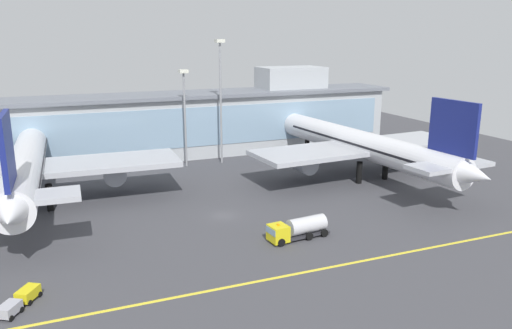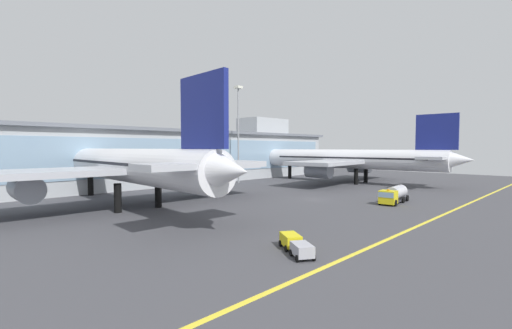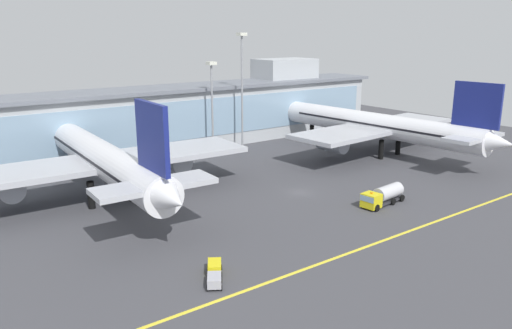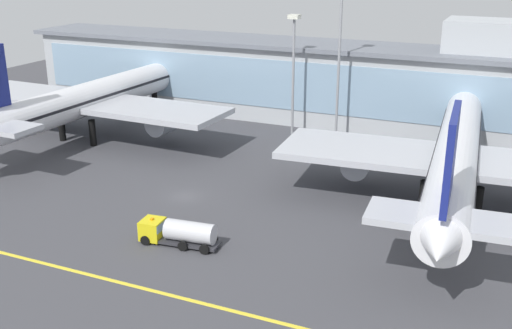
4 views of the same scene
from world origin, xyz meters
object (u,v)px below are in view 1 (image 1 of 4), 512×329
apron_light_mast_centre (184,102)px  airliner_near_left (25,167)px  airliner_near_right (362,145)px  apron_light_mast_west (220,85)px  fuel_tanker_truck (297,228)px  baggage_tug_near (20,300)px

apron_light_mast_centre → airliner_near_left: bearing=-152.2°
airliner_near_right → apron_light_mast_west: size_ratio=2.25×
apron_light_mast_west → apron_light_mast_centre: 8.66m
airliner_near_right → apron_light_mast_west: (-21.89, 21.53, 10.65)m
fuel_tanker_truck → apron_light_mast_centre: apron_light_mast_centre is taller
fuel_tanker_truck → baggage_tug_near: bearing=2.9°
airliner_near_right → fuel_tanker_truck: bearing=127.8°
fuel_tanker_truck → apron_light_mast_west: size_ratio=0.35×
fuel_tanker_truck → airliner_near_right: bearing=-144.0°
fuel_tanker_truck → apron_light_mast_centre: bearing=-91.3°
fuel_tanker_truck → apron_light_mast_west: 47.93m
airliner_near_left → apron_light_mast_centre: (30.76, 16.23, 7.04)m
airliner_near_left → airliner_near_right: bearing=-93.2°
airliner_near_right → fuel_tanker_truck: size_ratio=6.48×
apron_light_mast_west → apron_light_mast_centre: size_ratio=1.30×
airliner_near_right → apron_light_mast_centre: apron_light_mast_centre is taller
airliner_near_left → baggage_tug_near: size_ratio=10.48×
baggage_tug_near → fuel_tanker_truck: bearing=-48.8°
airliner_near_left → apron_light_mast_centre: apron_light_mast_centre is taller
airliner_near_right → apron_light_mast_centre: bearing=49.8°
airliner_near_right → fuel_tanker_truck: (-26.17, -23.59, -4.94)m
airliner_near_right → apron_light_mast_west: apron_light_mast_west is taller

